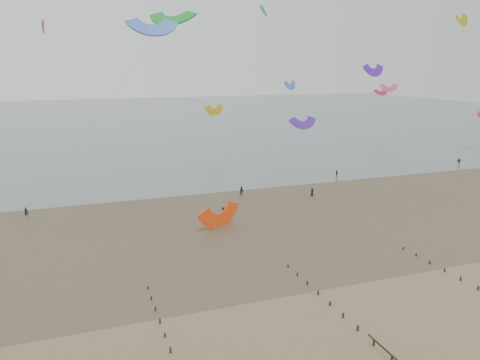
% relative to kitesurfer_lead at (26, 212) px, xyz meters
% --- Properties ---
extents(ground, '(500.00, 500.00, 0.00)m').
position_rel_kitesurfer_lead_xyz_m(ground, '(29.49, -46.44, -0.82)').
color(ground, brown).
rests_on(ground, ground).
extents(sea_and_shore, '(500.00, 665.00, 0.03)m').
position_rel_kitesurfer_lead_xyz_m(sea_and_shore, '(25.42, -12.03, -0.81)').
color(sea_and_shore, '#475654').
rests_on(sea_and_shore, ground).
extents(kitesurfer_lead, '(0.60, 0.40, 1.63)m').
position_rel_kitesurfer_lead_xyz_m(kitesurfer_lead, '(0.00, 0.00, 0.00)').
color(kitesurfer_lead, black).
rests_on(kitesurfer_lead, ground).
extents(kitesurfers, '(81.10, 22.48, 1.85)m').
position_rel_kitesurfer_lead_xyz_m(kitesurfers, '(65.32, -0.46, 0.02)').
color(kitesurfers, black).
rests_on(kitesurfers, ground).
extents(grounded_kite, '(9.15, 8.44, 4.04)m').
position_rel_kitesurfer_lead_xyz_m(grounded_kite, '(29.95, -16.29, -0.82)').
color(grounded_kite, '#FF4410').
rests_on(grounded_kite, ground).
extents(kites_airborne, '(228.31, 120.23, 38.60)m').
position_rel_kitesurfer_lead_xyz_m(kites_airborne, '(29.48, 49.16, 20.24)').
color(kites_airborne, '#04AB97').
rests_on(kites_airborne, ground).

